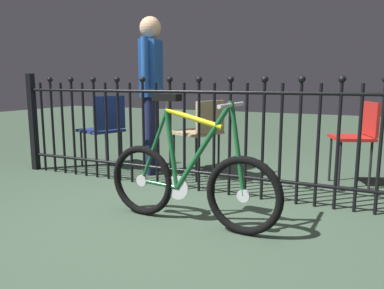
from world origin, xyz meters
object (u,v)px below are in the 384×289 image
Objects in this scene: bicycle at (189,181)px; person_visitor at (151,81)px; chair_navy at (104,125)px; chair_red at (359,133)px; chair_tan at (202,129)px.

bicycle is 0.80× the size of person_visitor.
person_visitor reaches higher than chair_navy.
bicycle is 1.66× the size of chair_red.
bicycle is at bearing -70.06° from chair_tan.
chair_red is 0.96× the size of chair_navy.
bicycle is 2.09m from chair_navy.
chair_navy is 0.50× the size of person_visitor.
chair_red is 0.48× the size of person_visitor.
person_visitor reaches higher than bicycle.
bicycle is 1.76m from person_visitor.
bicycle is at bearing -49.59° from person_visitor.
chair_tan is 1.23m from chair_navy.
person_visitor is (-1.04, 1.23, 0.71)m from bicycle.
chair_red is at bearing 8.82° from chair_navy.
chair_navy reaches higher than chair_tan.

